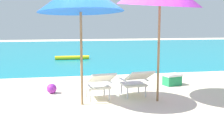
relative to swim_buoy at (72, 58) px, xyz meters
The scene contains 7 objects.
ground_plane 3.21m from the swim_buoy, 77.67° to the right, with size 40.00×40.00×0.00m, color beige.
ocean_band 4.89m from the swim_buoy, 81.93° to the left, with size 40.00×18.00×0.01m, color teal.
swim_buoy is the anchor object (origin of this frame).
lounge_chair_left 7.10m from the swim_buoy, 87.62° to the right, with size 0.63×0.93×0.68m.
lounge_chair_right 7.11m from the swim_buoy, 80.62° to the right, with size 0.63×0.93×0.68m.
beach_ball 6.30m from the swim_buoy, 96.89° to the right, with size 0.24×0.24×0.24m, color purple.
cooler_box 6.46m from the swim_buoy, 67.39° to the right, with size 0.54×0.43×0.32m.
Camera 1 is at (-1.19, -5.69, 1.68)m, focal length 43.37 mm.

